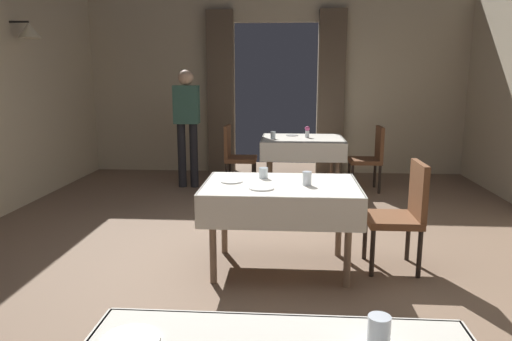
{
  "coord_description": "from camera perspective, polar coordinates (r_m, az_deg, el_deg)",
  "views": [
    {
      "loc": [
        0.23,
        -3.84,
        1.63
      ],
      "look_at": [
        -0.05,
        0.15,
        0.82
      ],
      "focal_mm": 32.87,
      "sensor_mm": 36.0,
      "label": 1
    }
  ],
  "objects": [
    {
      "name": "glass_mid_c",
      "position": [
        4.1,
        0.91,
        -0.3
      ],
      "size": [
        0.08,
        0.08,
        0.09
      ],
      "primitive_type": "cylinder",
      "color": "silver",
      "rests_on": "dining_table_mid"
    },
    {
      "name": "chair_far_right",
      "position": [
        6.92,
        13.77,
        1.81
      ],
      "size": [
        0.44,
        0.44,
        0.93
      ],
      "color": "black",
      "rests_on": "ground"
    },
    {
      "name": "plate_near_b",
      "position": [
        1.73,
        -15.02,
        -19.35
      ],
      "size": [
        0.2,
        0.2,
        0.01
      ],
      "primitive_type": "cylinder",
      "color": "white",
      "rests_on": "dining_table_near"
    },
    {
      "name": "chair_far_left",
      "position": [
        6.87,
        -2.51,
        2.07
      ],
      "size": [
        0.44,
        0.44,
        0.93
      ],
      "color": "black",
      "rests_on": "ground"
    },
    {
      "name": "glass_far_c",
      "position": [
        6.69,
        2.09,
        4.32
      ],
      "size": [
        0.07,
        0.07,
        0.11
      ],
      "primitive_type": "cylinder",
      "color": "silver",
      "rests_on": "dining_table_far"
    },
    {
      "name": "wall_back",
      "position": [
        8.03,
        2.41,
        10.64
      ],
      "size": [
        6.4,
        0.27,
        3.0
      ],
      "color": "beige",
      "rests_on": "ground"
    },
    {
      "name": "dining_table_mid",
      "position": [
        3.93,
        3.04,
        -3.0
      ],
      "size": [
        1.29,
        0.9,
        0.75
      ],
      "color": "#7A604C",
      "rests_on": "ground"
    },
    {
      "name": "ground",
      "position": [
        4.18,
        0.58,
        -11.53
      ],
      "size": [
        10.08,
        10.08,
        0.0
      ],
      "primitive_type": "plane",
      "color": "#7A604C"
    },
    {
      "name": "person_waiter_by_doorway",
      "position": [
        6.95,
        -8.42,
        6.28
      ],
      "size": [
        0.37,
        0.23,
        1.72
      ],
      "color": "black",
      "rests_on": "ground"
    },
    {
      "name": "dining_table_far",
      "position": [
        6.85,
        5.67,
        3.18
      ],
      "size": [
        1.18,
        1.06,
        0.75
      ],
      "color": "#7A604C",
      "rests_on": "ground"
    },
    {
      "name": "plate_mid_b",
      "position": [
        3.97,
        -3.0,
        -1.31
      ],
      "size": [
        0.19,
        0.19,
        0.01
      ],
      "primitive_type": "cylinder",
      "color": "white",
      "rests_on": "dining_table_mid"
    },
    {
      "name": "chair_mid_right",
      "position": [
        4.15,
        17.44,
        -4.68
      ],
      "size": [
        0.44,
        0.44,
        0.93
      ],
      "color": "black",
      "rests_on": "ground"
    },
    {
      "name": "glass_near_d",
      "position": [
        1.66,
        14.72,
        -18.58
      ],
      "size": [
        0.08,
        0.08,
        0.12
      ],
      "primitive_type": "cylinder",
      "color": "silver",
      "rests_on": "dining_table_near"
    },
    {
      "name": "plate_mid_d",
      "position": [
        3.73,
        0.67,
        -2.13
      ],
      "size": [
        0.2,
        0.2,
        0.01
      ],
      "primitive_type": "cylinder",
      "color": "white",
      "rests_on": "dining_table_mid"
    },
    {
      "name": "glass_mid_a",
      "position": [
        3.86,
        6.23,
        -0.96
      ],
      "size": [
        0.08,
        0.08,
        0.11
      ],
      "primitive_type": "cylinder",
      "color": "silver",
      "rests_on": "dining_table_mid"
    },
    {
      "name": "plate_far_b",
      "position": [
        7.1,
        4.4,
        4.3
      ],
      "size": [
        0.19,
        0.19,
        0.01
      ],
      "primitive_type": "cylinder",
      "color": "white",
      "rests_on": "dining_table_far"
    },
    {
      "name": "flower_vase_far",
      "position": [
        6.89,
        6.26,
        4.75
      ],
      "size": [
        0.07,
        0.07,
        0.17
      ],
      "color": "silver",
      "rests_on": "dining_table_far"
    }
  ]
}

